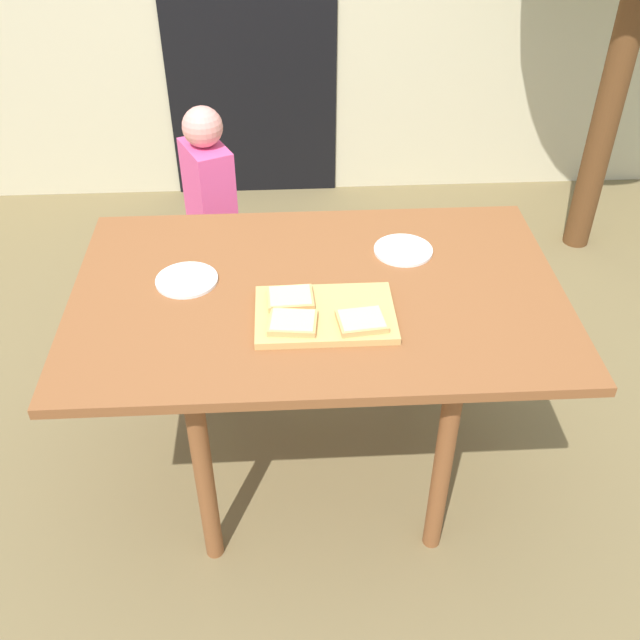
# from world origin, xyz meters

# --- Properties ---
(ground_plane) EXTENTS (16.00, 16.00, 0.00)m
(ground_plane) POSITION_xyz_m (0.00, 0.00, 0.00)
(ground_plane) COLOR olive
(house_door) EXTENTS (0.90, 0.02, 2.00)m
(house_door) POSITION_xyz_m (-0.24, 2.10, 1.00)
(house_door) COLOR black
(house_door) RESTS_ON ground
(dining_table) EXTENTS (1.44, 0.93, 0.77)m
(dining_table) POSITION_xyz_m (0.00, 0.00, 0.68)
(dining_table) COLOR brown
(dining_table) RESTS_ON ground
(cutting_board) EXTENTS (0.39, 0.26, 0.02)m
(cutting_board) POSITION_xyz_m (0.01, -0.14, 0.78)
(cutting_board) COLOR tan
(cutting_board) RESTS_ON dining_table
(pizza_slice_near_right) EXTENTS (0.14, 0.12, 0.02)m
(pizza_slice_near_right) POSITION_xyz_m (0.11, -0.20, 0.80)
(pizza_slice_near_right) COLOR #E79F5B
(pizza_slice_near_right) RESTS_ON cutting_board
(pizza_slice_far_left) EXTENTS (0.13, 0.11, 0.02)m
(pizza_slice_far_left) POSITION_xyz_m (-0.08, -0.08, 0.80)
(pizza_slice_far_left) COLOR #E79F5B
(pizza_slice_far_left) RESTS_ON cutting_board
(pizza_slice_near_left) EXTENTS (0.14, 0.12, 0.02)m
(pizza_slice_near_left) POSITION_xyz_m (-0.08, -0.19, 0.80)
(pizza_slice_near_left) COLOR #E79F5B
(pizza_slice_near_left) RESTS_ON cutting_board
(plate_white_left) EXTENTS (0.19, 0.19, 0.01)m
(plate_white_left) POSITION_xyz_m (-0.39, 0.06, 0.77)
(plate_white_left) COLOR white
(plate_white_left) RESTS_ON dining_table
(plate_white_right) EXTENTS (0.19, 0.19, 0.01)m
(plate_white_right) POSITION_xyz_m (0.28, 0.19, 0.77)
(plate_white_right) COLOR white
(plate_white_right) RESTS_ON dining_table
(child_left) EXTENTS (0.23, 0.28, 1.00)m
(child_left) POSITION_xyz_m (-0.38, 0.84, 0.56)
(child_left) COLOR navy
(child_left) RESTS_ON ground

